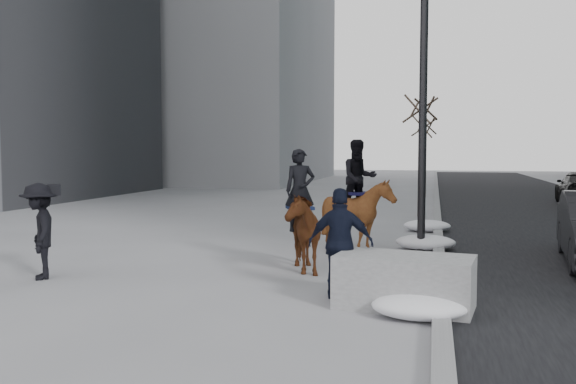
# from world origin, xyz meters

# --- Properties ---
(ground) EXTENTS (120.00, 120.00, 0.00)m
(ground) POSITION_xyz_m (0.00, 0.00, 0.00)
(ground) COLOR gray
(ground) RESTS_ON ground
(road) EXTENTS (8.00, 90.00, 0.01)m
(road) POSITION_xyz_m (7.00, 10.00, 0.01)
(road) COLOR black
(road) RESTS_ON ground
(curb) EXTENTS (0.25, 90.00, 0.12)m
(curb) POSITION_xyz_m (3.00, 10.00, 0.06)
(curb) COLOR gray
(curb) RESTS_ON ground
(planter) EXTENTS (2.11, 1.27, 0.79)m
(planter) POSITION_xyz_m (2.47, -1.67, 0.40)
(planter) COLOR #98989B
(planter) RESTS_ON ground
(tree_near) EXTENTS (1.20, 1.20, 4.58)m
(tree_near) POSITION_xyz_m (2.40, 11.26, 2.29)
(tree_near) COLOR #392821
(tree_near) RESTS_ON ground
(tree_far) EXTENTS (1.20, 1.20, 4.22)m
(tree_far) POSITION_xyz_m (2.40, 19.99, 2.11)
(tree_far) COLOR #35271F
(tree_far) RESTS_ON ground
(mounted_left) EXTENTS (1.50, 2.02, 2.37)m
(mounted_left) POSITION_xyz_m (0.32, 0.76, 0.88)
(mounted_left) COLOR #4C2B0F
(mounted_left) RESTS_ON ground
(mounted_right) EXTENTS (1.89, 1.97, 2.59)m
(mounted_right) POSITION_xyz_m (1.16, 3.29, 1.04)
(mounted_right) COLOR #522610
(mounted_right) RESTS_ON ground
(feeder) EXTENTS (1.07, 0.91, 1.75)m
(feeder) POSITION_xyz_m (1.45, -1.28, 0.88)
(feeder) COLOR black
(feeder) RESTS_ON ground
(camera_crew) EXTENTS (1.20, 1.30, 1.75)m
(camera_crew) POSITION_xyz_m (-4.09, -1.12, 0.89)
(camera_crew) COLOR black
(camera_crew) RESTS_ON ground
(lamppost) EXTENTS (0.25, 0.80, 9.09)m
(lamppost) POSITION_xyz_m (2.60, 3.56, 4.99)
(lamppost) COLOR black
(lamppost) RESTS_ON ground
(snow_piles) EXTENTS (1.40, 10.14, 0.36)m
(snow_piles) POSITION_xyz_m (2.70, 2.97, 0.17)
(snow_piles) COLOR silver
(snow_piles) RESTS_ON ground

